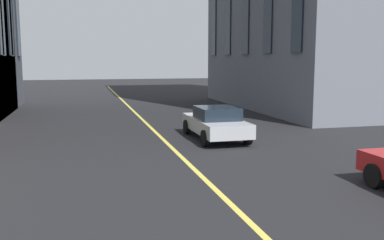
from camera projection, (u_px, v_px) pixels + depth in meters
lane_centre_line at (174, 150)px, 15.75m from camera, size 80.00×0.16×0.01m
car_silver_parked_b at (216, 122)px, 17.87m from camera, size 4.40×1.95×1.37m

